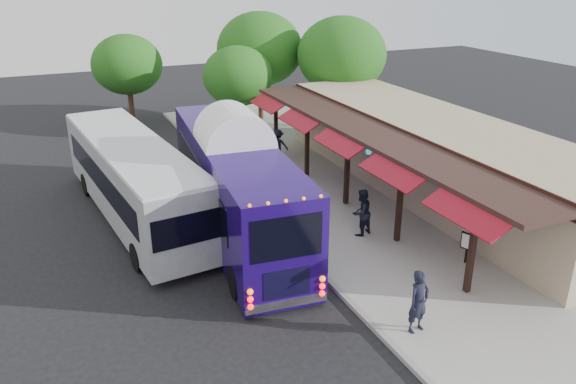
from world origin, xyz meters
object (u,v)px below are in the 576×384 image
ped_b (361,212)px  ped_a (419,302)px  sign_board (468,243)px  city_bus (133,177)px  ped_c (272,188)px  coach_bus (236,181)px  ped_d (278,145)px

ped_b → ped_a: bearing=56.9°
ped_a → sign_board: ped_a is taller
ped_a → sign_board: bearing=22.4°
city_bus → ped_c: 5.92m
coach_bus → ped_a: 9.16m
ped_b → sign_board: size_ratio=1.62×
coach_bus → ped_c: 2.83m
coach_bus → ped_a: coach_bus is taller
city_bus → ped_c: bearing=-21.5°
city_bus → ped_c: size_ratio=7.38×
sign_board → ped_d: bearing=77.4°
ped_a → ped_b: size_ratio=1.02×
ped_c → ped_d: bearing=-117.6°
ped_b → ped_d: 9.73m
city_bus → ped_d: size_ratio=7.35×
ped_b → ped_d: ped_b is taller
coach_bus → ped_d: bearing=61.1°
coach_bus → city_bus: bearing=145.4°
city_bus → ped_a: city_bus is taller
ped_d → sign_board: (1.70, -13.25, -0.08)m
coach_bus → ped_d: 8.68m
ped_b → sign_board: ped_b is taller
coach_bus → city_bus: (-3.52, 2.95, -0.33)m
city_bus → sign_board: bearing=-48.5°
sign_board → city_bus: bearing=118.0°
coach_bus → ped_c: bearing=38.9°
ped_b → sign_board: (2.27, -3.54, -0.16)m
ped_d → coach_bus: bearing=77.0°
city_bus → ped_b: city_bus is taller
ped_d → ped_b: bearing=107.9°
ped_c → sign_board: ped_c is taller
ped_b → ped_c: size_ratio=1.10×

